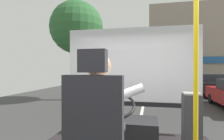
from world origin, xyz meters
name	(u,v)px	position (x,y,z in m)	size (l,w,h in m)	color
ground	(144,100)	(0.00, 8.80, -0.02)	(18.00, 44.00, 0.06)	#363636
bus_driver	(100,113)	(-0.08, -0.26, 1.41)	(0.79, 0.59, 0.84)	#332D28
steering_console	(121,130)	(-0.08, 0.93, 0.86)	(1.10, 1.00, 0.83)	black
handrail_pole	(196,87)	(0.77, -0.04, 1.65)	(0.04, 0.04, 2.01)	gold
fare_box	(192,130)	(0.84, 0.50, 1.08)	(0.20, 0.20, 0.88)	#333338
windshield_panel	(131,75)	(0.00, 1.62, 1.69)	(2.50, 0.08, 1.48)	silver
street_tree	(77,28)	(-3.83, 8.03, 4.15)	(3.03, 3.03, 5.70)	#4C3828
shop_building	(208,47)	(6.03, 18.35, 3.99)	(11.67, 4.80, 7.98)	gray
parked_car_black	(211,84)	(4.34, 11.63, 0.75)	(1.89, 3.82, 1.46)	black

